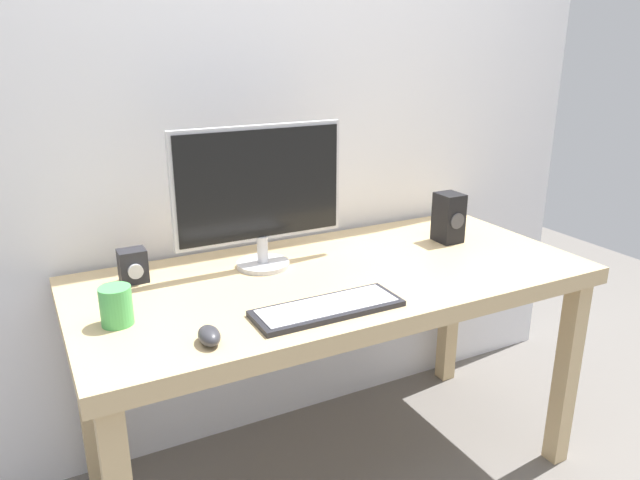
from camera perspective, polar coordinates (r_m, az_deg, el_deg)
The scene contains 9 objects.
ground_plane at distance 2.35m, azimuth 1.30°, elevation -21.00°, with size 6.00×6.00×0.00m, color slate.
wall_back at distance 2.19m, azimuth -4.03°, elevation 18.58°, with size 2.78×0.04×3.00m, color silver.
desk at distance 1.98m, azimuth 1.44°, elevation -5.33°, with size 1.66×0.77×0.78m.
monitor at distance 1.94m, azimuth -5.75°, elevation 4.65°, with size 0.57×0.18×0.47m.
keyboard_primary at distance 1.68m, azimuth 0.71°, elevation -6.47°, with size 0.43×0.15×0.02m.
mouse at distance 1.53m, azimuth -10.48°, elevation -8.92°, with size 0.05×0.09×0.04m, color #333338.
speaker_right at distance 2.27m, azimuth 12.12°, elevation 2.10°, with size 0.08×0.10×0.18m.
audio_controller at distance 1.95m, azimuth -17.34°, elevation -2.37°, with size 0.08×0.08×0.10m.
coffee_mug at distance 1.68m, azimuth -18.80°, elevation -5.94°, with size 0.08×0.08×0.11m, color #4CB259.
Camera 1 is at (-0.88, -1.58, 1.50)m, focal length 33.69 mm.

